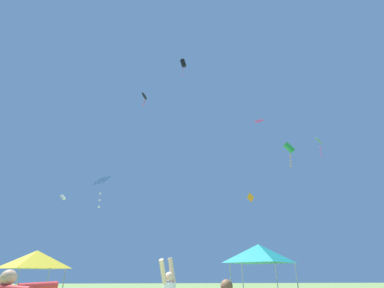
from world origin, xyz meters
The scene contains 10 objects.
canopy_tent_teal centered at (5.45, 10.10, 2.73)m, with size 3.00×3.00×3.21m.
canopy_tent_yellow centered at (-6.08, 9.80, 2.37)m, with size 2.61×2.61×2.79m.
kite_blue_diamond centered at (-5.53, 18.77, 9.21)m, with size 1.32×1.01×2.81m.
kite_white_box centered at (-9.47, 21.41, 8.32)m, with size 0.60×0.41×0.53m.
kite_black_delta centered at (-2.19, 17.37, 17.48)m, with size 0.62×0.83×1.69m.
kite_orange_diamond centered at (10.43, 26.82, 10.10)m, with size 0.78×0.74×0.80m.
kite_lime_delta centered at (17.10, 21.10, 15.24)m, with size 1.40×1.45×2.73m.
kite_green_box centered at (15.73, 25.73, 16.31)m, with size 1.35×0.88×3.20m.
kite_black_box centered at (1.46, 16.63, 21.18)m, with size 0.66×0.57×1.96m.
kite_magenta_diamond centered at (11.08, 22.95, 18.61)m, with size 1.39×1.24×0.47m.
Camera 1 is at (0.26, -6.04, 1.69)m, focal length 26.48 mm.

